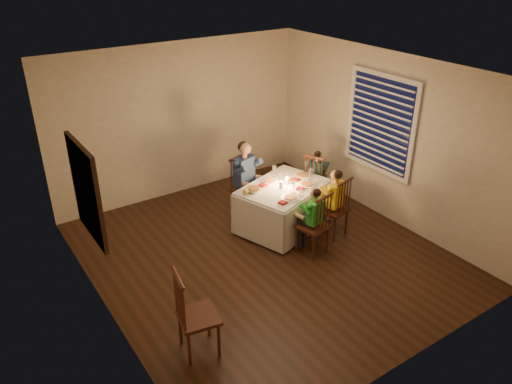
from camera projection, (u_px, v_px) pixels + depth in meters
ground at (264, 254)px, 7.11m from camera, size 5.00×5.00×0.00m
wall_left at (95, 219)px, 5.40m from camera, size 0.02×5.00×2.60m
wall_right at (385, 137)px, 7.64m from camera, size 0.02×5.00×2.60m
wall_back at (180, 120)px, 8.37m from camera, size 4.50×0.02×2.60m
ceiling at (266, 72)px, 5.93m from camera, size 5.00×5.00×0.00m
dining_table at (283, 198)px, 7.57m from camera, size 1.59×1.35×0.67m
chair_adult at (246, 212)px, 8.20m from camera, size 0.48×0.47×0.96m
chair_near_left at (311, 252)px, 7.17m from camera, size 0.47×0.45×0.96m
chair_near_right at (331, 234)px, 7.60m from camera, size 0.47×0.46×0.96m
chair_end at (315, 205)px, 8.43m from camera, size 0.51×0.52×0.96m
chair_extra at (200, 349)px, 5.45m from camera, size 0.48×0.49×1.04m
adult at (246, 212)px, 8.20m from camera, size 0.54×0.52×1.23m
child_green at (311, 252)px, 7.17m from camera, size 0.38×0.36×1.02m
child_yellow at (331, 234)px, 7.60m from camera, size 0.42×0.40×1.07m
child_teal at (315, 205)px, 8.43m from camera, size 0.39×0.40×0.99m
setting_adult at (270, 181)px, 7.61m from camera, size 0.33×0.33×0.02m
setting_green at (290, 198)px, 7.11m from camera, size 0.33×0.33×0.02m
setting_yellow at (307, 185)px, 7.50m from camera, size 0.33×0.33×0.02m
setting_teal at (302, 176)px, 7.78m from camera, size 0.33×0.33×0.02m
candle_left at (281, 185)px, 7.41m from camera, size 0.06×0.06×0.10m
candle_right at (287, 181)px, 7.52m from camera, size 0.06×0.06×0.10m
squash at (246, 192)px, 7.22m from camera, size 0.09×0.09×0.09m
orange_fruit at (288, 179)px, 7.62m from camera, size 0.08×0.08×0.08m
serving_bowl at (254, 190)px, 7.31m from camera, size 0.28×0.28×0.05m
wall_mirror at (87, 192)px, 5.55m from camera, size 0.06×0.95×1.15m
window_blinds at (380, 124)px, 7.60m from camera, size 0.07×1.34×1.54m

